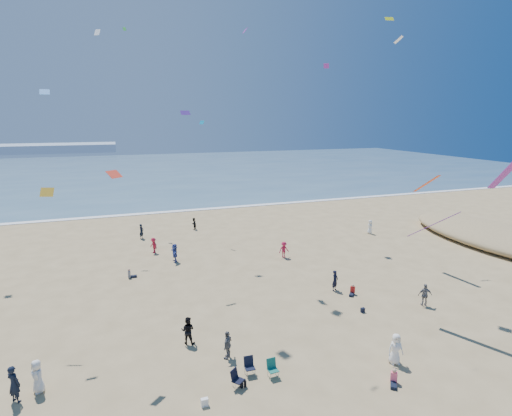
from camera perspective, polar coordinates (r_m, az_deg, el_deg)
name	(u,v)px	position (r m, az deg, el deg)	size (l,w,h in m)	color
ocean	(138,171)	(109.20, -16.44, 5.08)	(220.00, 100.00, 0.06)	#476B84
surf_line	(159,213)	(60.01, -13.66, -0.64)	(220.00, 1.20, 0.08)	white
standing_flyers	(280,291)	(30.46, 3.48, -11.81)	(34.28, 42.55, 1.92)	black
seated_group	(270,345)	(24.93, 2.03, -18.93)	(18.95, 25.75, 0.84)	white
chair_cluster	(254,372)	(22.62, -0.31, -22.35)	(2.74, 1.53, 1.00)	black
white_tote	(205,402)	(21.40, -7.36, -25.81)	(0.35, 0.20, 0.40)	white
black_backpack	(243,383)	(22.38, -1.86, -23.77)	(0.30, 0.22, 0.38)	black
navy_bag	(363,310)	(30.24, 15.00, -13.91)	(0.28, 0.18, 0.34)	black
kites_aloft	(316,112)	(30.61, 8.56, 13.47)	(38.39, 43.25, 25.20)	white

